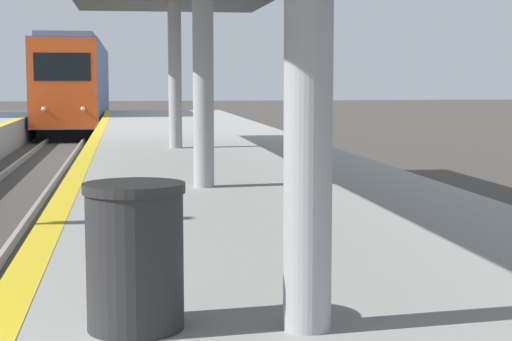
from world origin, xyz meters
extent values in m
cube|color=black|center=(0.00, 42.35, 0.28)|extent=(2.33, 18.33, 0.55)
cube|color=#33518C|center=(0.00, 42.35, 2.38)|extent=(2.74, 20.36, 3.66)
cube|color=#E54C19|center=(0.00, 32.25, 2.38)|extent=(2.69, 0.16, 3.58)
cube|color=black|center=(0.00, 32.19, 3.02)|extent=(2.20, 0.06, 1.10)
cube|color=slate|center=(0.00, 42.35, 4.33)|extent=(2.33, 19.34, 0.24)
sphere|color=white|center=(-0.75, 32.19, 1.37)|extent=(0.18, 0.18, 0.18)
sphere|color=white|center=(0.75, 32.19, 1.37)|extent=(0.18, 0.18, 0.18)
cylinder|color=#99999E|center=(3.51, 2.75, 2.64)|extent=(0.29, 0.29, 3.23)
cylinder|color=#99999E|center=(3.51, 9.69, 2.64)|extent=(0.29, 0.29, 3.23)
cylinder|color=#99999E|center=(3.51, 16.63, 2.64)|extent=(0.29, 0.29, 3.23)
cylinder|color=#262628|center=(2.49, 2.92, 1.44)|extent=(0.58, 0.58, 0.83)
cylinder|color=#262626|center=(2.49, 2.92, 1.88)|extent=(0.61, 0.61, 0.06)
camera|label=1|loc=(2.46, -2.18, 2.52)|focal=60.00mm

